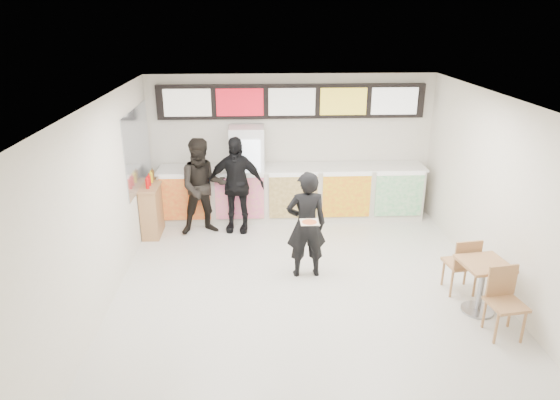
{
  "coord_description": "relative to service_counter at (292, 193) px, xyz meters",
  "views": [
    {
      "loc": [
        -0.74,
        -6.84,
        4.16
      ],
      "look_at": [
        -0.35,
        1.2,
        1.13
      ],
      "focal_mm": 32.0,
      "sensor_mm": 36.0,
      "label": 1
    }
  ],
  "objects": [
    {
      "name": "cafe_table",
      "position": [
        2.5,
        -3.73,
        -0.01
      ],
      "size": [
        0.73,
        1.69,
        0.96
      ],
      "rotation": [
        0.0,
        0.0,
        0.13
      ],
      "color": "tan",
      "rests_on": "floor"
    },
    {
      "name": "mirror_panel",
      "position": [
        -2.99,
        -0.64,
        1.18
      ],
      "size": [
        0.01,
        2.0,
        1.5
      ],
      "primitive_type": "cube",
      "color": "#B2B7BF",
      "rests_on": "wall_left"
    },
    {
      "name": "condiment_ledge",
      "position": [
        -2.82,
        -0.64,
        -0.05
      ],
      "size": [
        0.37,
        0.91,
        1.22
      ],
      "color": "tan",
      "rests_on": "floor"
    },
    {
      "name": "customer_main",
      "position": [
        0.05,
        -2.49,
        0.34
      ],
      "size": [
        0.69,
        0.48,
        1.82
      ],
      "primitive_type": "imported",
      "rotation": [
        0.0,
        0.0,
        3.22
      ],
      "color": "black",
      "rests_on": "floor"
    },
    {
      "name": "pizza_slice",
      "position": [
        0.05,
        -2.94,
        0.58
      ],
      "size": [
        0.36,
        0.36,
        0.02
      ],
      "color": "beige",
      "rests_on": "customer_main"
    },
    {
      "name": "wall_right",
      "position": [
        3.0,
        -3.09,
        0.93
      ],
      "size": [
        0.0,
        7.0,
        7.0
      ],
      "primitive_type": "plane",
      "rotation": [
        1.57,
        0.0,
        -1.57
      ],
      "color": "silver",
      "rests_on": "floor"
    },
    {
      "name": "service_counter",
      "position": [
        0.0,
        0.0,
        0.0
      ],
      "size": [
        5.56,
        0.77,
        1.14
      ],
      "color": "silver",
      "rests_on": "floor"
    },
    {
      "name": "customer_left",
      "position": [
        -1.8,
        -0.67,
        0.4
      ],
      "size": [
        1.07,
        0.91,
        1.94
      ],
      "primitive_type": "imported",
      "rotation": [
        0.0,
        0.0,
        0.21
      ],
      "color": "black",
      "rests_on": "floor"
    },
    {
      "name": "customer_mid",
      "position": [
        -1.16,
        -0.58,
        0.4
      ],
      "size": [
        1.2,
        0.65,
        1.94
      ],
      "primitive_type": "imported",
      "rotation": [
        0.0,
        0.0,
        -0.16
      ],
      "color": "black",
      "rests_on": "floor"
    },
    {
      "name": "menu_board",
      "position": [
        0.0,
        0.32,
        1.88
      ],
      "size": [
        5.5,
        0.14,
        0.7
      ],
      "color": "black",
      "rests_on": "wall_back"
    },
    {
      "name": "wall_back",
      "position": [
        -0.0,
        0.41,
        0.93
      ],
      "size": [
        6.0,
        0.0,
        6.0
      ],
      "primitive_type": "plane",
      "rotation": [
        1.57,
        0.0,
        0.0
      ],
      "color": "silver",
      "rests_on": "floor"
    },
    {
      "name": "wall_left",
      "position": [
        -3.0,
        -3.09,
        0.93
      ],
      "size": [
        0.0,
        7.0,
        7.0
      ],
      "primitive_type": "plane",
      "rotation": [
        1.57,
        0.0,
        1.57
      ],
      "color": "silver",
      "rests_on": "floor"
    },
    {
      "name": "ceiling",
      "position": [
        -0.0,
        -3.09,
        2.43
      ],
      "size": [
        7.0,
        7.0,
        0.0
      ],
      "primitive_type": "plane",
      "rotation": [
        3.14,
        0.0,
        0.0
      ],
      "color": "white",
      "rests_on": "wall_back"
    },
    {
      "name": "drinks_fridge",
      "position": [
        -0.93,
        0.02,
        0.43
      ],
      "size": [
        0.7,
        0.67,
        2.0
      ],
      "color": "white",
      "rests_on": "floor"
    },
    {
      "name": "floor",
      "position": [
        -0.0,
        -3.09,
        -0.57
      ],
      "size": [
        7.0,
        7.0,
        0.0
      ],
      "primitive_type": "plane",
      "color": "beige",
      "rests_on": "ground"
    }
  ]
}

